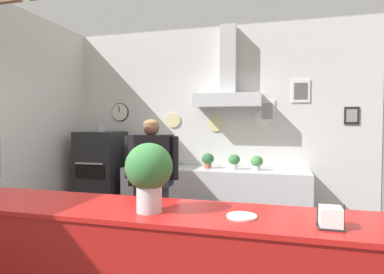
{
  "coord_description": "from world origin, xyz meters",
  "views": [
    {
      "loc": [
        0.97,
        -2.38,
        1.56
      ],
      "look_at": [
        0.12,
        0.77,
        1.43
      ],
      "focal_mm": 29.86,
      "sensor_mm": 36.0,
      "label": 1
    }
  ],
  "objects": [
    {
      "name": "potted_oregano",
      "position": [
        0.35,
        2.29,
        1.02
      ],
      "size": [
        0.17,
        0.17,
        0.22
      ],
      "color": "beige",
      "rests_on": "back_prep_counter"
    },
    {
      "name": "potted_sage",
      "position": [
        -0.65,
        2.29,
        0.99
      ],
      "size": [
        0.14,
        0.14,
        0.18
      ],
      "color": "#4C4C51",
      "rests_on": "back_prep_counter"
    },
    {
      "name": "condiment_plate",
      "position": [
        0.77,
        -0.53,
        1.02
      ],
      "size": [
        0.18,
        0.18,
        0.01
      ],
      "color": "white",
      "rests_on": "service_counter"
    },
    {
      "name": "back_wall_assembly",
      "position": [
        0.02,
        2.53,
        1.65
      ],
      "size": [
        4.81,
        3.05,
        3.1
      ],
      "color": "#9E9E99",
      "rests_on": "ground_plane"
    },
    {
      "name": "potted_basil",
      "position": [
        0.68,
        2.28,
        1.01
      ],
      "size": [
        0.18,
        0.18,
        0.21
      ],
      "color": "beige",
      "rests_on": "back_prep_counter"
    },
    {
      "name": "pizza_oven",
      "position": [
        -1.79,
        2.18,
        0.72
      ],
      "size": [
        0.66,
        0.66,
        1.53
      ],
      "color": "#232326",
      "rests_on": "ground_plane"
    },
    {
      "name": "back_prep_counter",
      "position": [
        0.05,
        2.29,
        0.44
      ],
      "size": [
        2.76,
        0.62,
        0.89
      ],
      "color": "silver",
      "rests_on": "ground_plane"
    },
    {
      "name": "basil_vase",
      "position": [
        0.2,
        -0.56,
        1.26
      ],
      "size": [
        0.29,
        0.29,
        0.43
      ],
      "color": "silver",
      "rests_on": "service_counter"
    },
    {
      "name": "espresso_machine",
      "position": [
        -0.98,
        2.26,
        1.12
      ],
      "size": [
        0.48,
        0.56,
        0.48
      ],
      "color": "silver",
      "rests_on": "back_prep_counter"
    },
    {
      "name": "potted_thyme",
      "position": [
        -0.05,
        2.31,
        1.02
      ],
      "size": [
        0.18,
        0.18,
        0.23
      ],
      "color": "#9E563D",
      "rests_on": "back_prep_counter"
    },
    {
      "name": "shop_worker",
      "position": [
        -0.36,
        0.84,
        0.86
      ],
      "size": [
        0.61,
        0.25,
        1.61
      ],
      "rotation": [
        0.0,
        0.0,
        3.2
      ],
      "color": "#232328",
      "rests_on": "ground_plane"
    },
    {
      "name": "napkin_holder",
      "position": [
        1.24,
        -0.6,
        1.07
      ],
      "size": [
        0.14,
        0.13,
        0.13
      ],
      "color": "#262628",
      "rests_on": "service_counter"
    }
  ]
}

